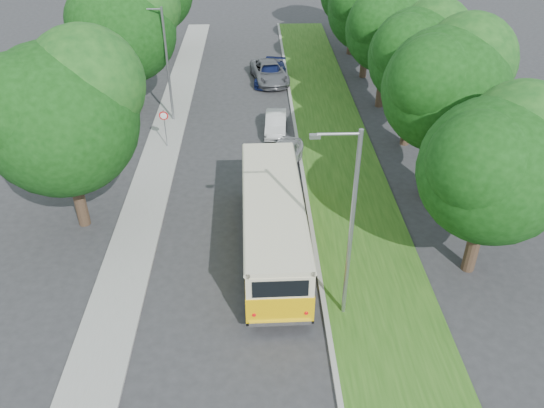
{
  "coord_description": "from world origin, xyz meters",
  "views": [
    {
      "loc": [
        0.98,
        -17.52,
        15.2
      ],
      "look_at": [
        1.69,
        3.17,
        1.5
      ],
      "focal_mm": 35.0,
      "sensor_mm": 36.0,
      "label": 1
    }
  ],
  "objects_px": {
    "car_white": "(276,123)",
    "car_blue": "(271,74)",
    "lamppost_far": "(166,61)",
    "car_silver": "(282,157)",
    "lamppost_near": "(349,224)",
    "vintage_bus": "(273,224)",
    "car_grey": "(270,72)"
  },
  "relations": [
    {
      "from": "lamppost_far",
      "to": "car_blue",
      "type": "height_order",
      "value": "lamppost_far"
    },
    {
      "from": "lamppost_near",
      "to": "vintage_bus",
      "type": "relative_size",
      "value": 0.78
    },
    {
      "from": "car_grey",
      "to": "car_white",
      "type": "bearing_deg",
      "value": -98.05
    },
    {
      "from": "vintage_bus",
      "to": "car_white",
      "type": "distance_m",
      "value": 12.51
    },
    {
      "from": "vintage_bus",
      "to": "car_white",
      "type": "height_order",
      "value": "vintage_bus"
    },
    {
      "from": "car_grey",
      "to": "lamppost_far",
      "type": "bearing_deg",
      "value": -142.31
    },
    {
      "from": "lamppost_near",
      "to": "car_grey",
      "type": "distance_m",
      "value": 26.08
    },
    {
      "from": "lamppost_near",
      "to": "car_white",
      "type": "height_order",
      "value": "lamppost_near"
    },
    {
      "from": "lamppost_far",
      "to": "vintage_bus",
      "type": "xyz_separation_m",
      "value": [
        6.37,
        -14.47,
        -2.59
      ]
    },
    {
      "from": "car_blue",
      "to": "car_grey",
      "type": "height_order",
      "value": "car_grey"
    },
    {
      "from": "car_blue",
      "to": "car_silver",
      "type": "bearing_deg",
      "value": -75.89
    },
    {
      "from": "lamppost_far",
      "to": "vintage_bus",
      "type": "distance_m",
      "value": 16.02
    },
    {
      "from": "vintage_bus",
      "to": "car_silver",
      "type": "bearing_deg",
      "value": 82.99
    },
    {
      "from": "lamppost_far",
      "to": "car_white",
      "type": "xyz_separation_m",
      "value": [
        7.0,
        -2.0,
        -3.5
      ]
    },
    {
      "from": "car_blue",
      "to": "lamppost_far",
      "type": "bearing_deg",
      "value": -121.08
    },
    {
      "from": "lamppost_far",
      "to": "car_white",
      "type": "relative_size",
      "value": 1.99
    },
    {
      "from": "vintage_bus",
      "to": "car_grey",
      "type": "bearing_deg",
      "value": 87.68
    },
    {
      "from": "lamppost_far",
      "to": "car_grey",
      "type": "xyz_separation_m",
      "value": [
        6.87,
        7.25,
        -3.36
      ]
    },
    {
      "from": "lamppost_far",
      "to": "car_silver",
      "type": "relative_size",
      "value": 1.76
    },
    {
      "from": "lamppost_far",
      "to": "vintage_bus",
      "type": "height_order",
      "value": "lamppost_far"
    },
    {
      "from": "car_grey",
      "to": "car_silver",
      "type": "bearing_deg",
      "value": -97.62
    },
    {
      "from": "vintage_bus",
      "to": "car_silver",
      "type": "height_order",
      "value": "vintage_bus"
    },
    {
      "from": "lamppost_near",
      "to": "car_silver",
      "type": "distance_m",
      "value": 12.36
    },
    {
      "from": "lamppost_far",
      "to": "car_blue",
      "type": "xyz_separation_m",
      "value": [
        6.95,
        7.13,
        -3.44
      ]
    },
    {
      "from": "vintage_bus",
      "to": "car_white",
      "type": "xyz_separation_m",
      "value": [
        0.63,
        12.47,
        -0.9
      ]
    },
    {
      "from": "car_white",
      "to": "car_blue",
      "type": "relative_size",
      "value": 0.8
    },
    {
      "from": "car_white",
      "to": "car_blue",
      "type": "height_order",
      "value": "car_blue"
    },
    {
      "from": "car_silver",
      "to": "car_blue",
      "type": "bearing_deg",
      "value": 110.05
    },
    {
      "from": "car_silver",
      "to": "car_grey",
      "type": "relative_size",
      "value": 0.79
    },
    {
      "from": "lamppost_far",
      "to": "car_silver",
      "type": "height_order",
      "value": "lamppost_far"
    },
    {
      "from": "car_blue",
      "to": "car_grey",
      "type": "xyz_separation_m",
      "value": [
        -0.08,
        0.12,
        0.07
      ]
    },
    {
      "from": "lamppost_near",
      "to": "vintage_bus",
      "type": "distance_m",
      "value": 5.55
    }
  ]
}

